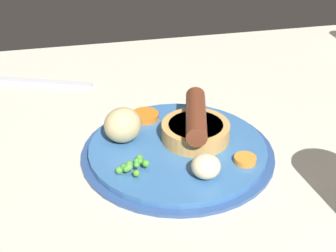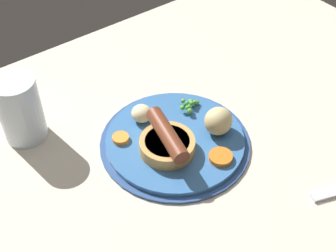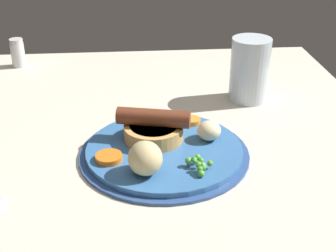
# 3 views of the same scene
# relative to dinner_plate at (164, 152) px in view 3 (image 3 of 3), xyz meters

# --- Properties ---
(dining_table) EXTENTS (1.10, 0.80, 0.03)m
(dining_table) POSITION_rel_dinner_plate_xyz_m (0.05, -0.01, -0.02)
(dining_table) COLOR beige
(dining_table) RESTS_ON ground
(dinner_plate) EXTENTS (0.26, 0.26, 0.01)m
(dinner_plate) POSITION_rel_dinner_plate_xyz_m (0.00, 0.00, 0.00)
(dinner_plate) COLOR #2D4C84
(dinner_plate) RESTS_ON dining_table
(sausage_pudding) EXTENTS (0.09, 0.12, 0.05)m
(sausage_pudding) POSITION_rel_dinner_plate_xyz_m (-0.03, -0.01, 0.03)
(sausage_pudding) COLOR tan
(sausage_pudding) RESTS_ON dinner_plate
(pea_pile) EXTENTS (0.04, 0.04, 0.02)m
(pea_pile) POSITION_rel_dinner_plate_xyz_m (0.07, 0.04, 0.02)
(pea_pile) COLOR green
(pea_pile) RESTS_ON dinner_plate
(potato_chunk_0) EXTENTS (0.06, 0.06, 0.05)m
(potato_chunk_0) POSITION_rel_dinner_plate_xyz_m (0.07, -0.03, 0.03)
(potato_chunk_0) COLOR #CCB77F
(potato_chunk_0) RESTS_ON dinner_plate
(potato_chunk_1) EXTENTS (0.05, 0.05, 0.03)m
(potato_chunk_1) POSITION_rel_dinner_plate_xyz_m (-0.02, 0.07, 0.02)
(potato_chunk_1) COLOR beige
(potato_chunk_1) RESTS_ON dinner_plate
(carrot_slice_0) EXTENTS (0.05, 0.05, 0.01)m
(carrot_slice_0) POSITION_rel_dinner_plate_xyz_m (0.03, -0.08, 0.01)
(carrot_slice_0) COLOR orange
(carrot_slice_0) RESTS_ON dinner_plate
(carrot_slice_1) EXTENTS (0.04, 0.04, 0.01)m
(carrot_slice_1) POSITION_rel_dinner_plate_xyz_m (-0.08, 0.05, 0.01)
(carrot_slice_1) COLOR orange
(carrot_slice_1) RESTS_ON dinner_plate
(drinking_glass) EXTENTS (0.07, 0.07, 0.12)m
(drinking_glass) POSITION_rel_dinner_plate_xyz_m (-0.20, 0.18, 0.06)
(drinking_glass) COLOR silver
(drinking_glass) RESTS_ON dining_table
(salt_shaker) EXTENTS (0.03, 0.03, 0.06)m
(salt_shaker) POSITION_rel_dinner_plate_xyz_m (-0.42, -0.30, 0.03)
(salt_shaker) COLOR silver
(salt_shaker) RESTS_ON dining_table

